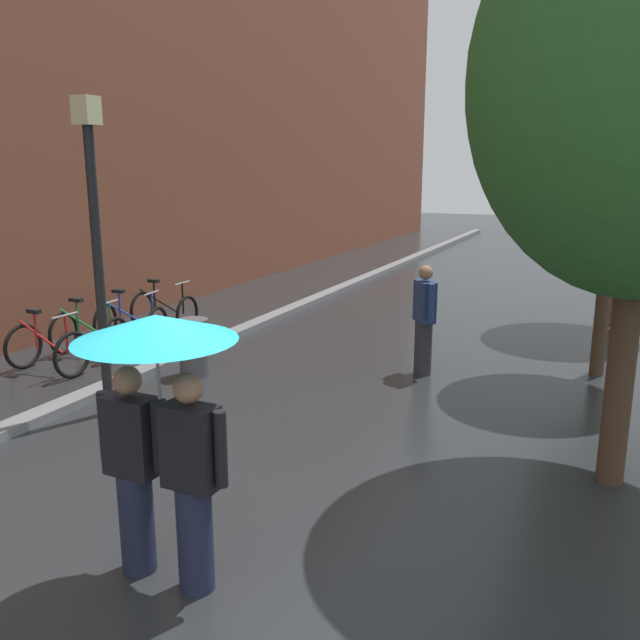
# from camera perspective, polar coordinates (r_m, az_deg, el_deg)

# --- Properties ---
(ground_plane) EXTENTS (80.00, 80.00, 0.00)m
(ground_plane) POSITION_cam_1_polar(r_m,az_deg,el_deg) (5.76, -12.39, -18.79)
(ground_plane) COLOR #26282B
(building_facade) EXTENTS (8.00, 36.00, 10.88)m
(building_facade) POSITION_cam_1_polar(r_m,az_deg,el_deg) (19.18, -19.82, 19.62)
(building_facade) COLOR brown
(building_facade) RESTS_ON ground
(kerb_strip) EXTENTS (0.30, 36.00, 0.12)m
(kerb_strip) POSITION_cam_1_polar(r_m,az_deg,el_deg) (15.48, 0.23, 2.08)
(kerb_strip) COLOR slate
(kerb_strip) RESTS_ON ground
(street_tree_1) EXTENTS (2.32, 2.32, 5.16)m
(street_tree_1) POSITION_cam_1_polar(r_m,az_deg,el_deg) (10.29, 24.75, 17.13)
(street_tree_1) COLOR #473323
(street_tree_1) RESTS_ON ground
(street_tree_2) EXTENTS (2.63, 2.63, 5.49)m
(street_tree_2) POSITION_cam_1_polar(r_m,az_deg,el_deg) (13.79, 25.11, 15.83)
(street_tree_2) COLOR #473323
(street_tree_2) RESTS_ON ground
(parked_bicycle_0) EXTENTS (1.10, 0.74, 0.96)m
(parked_bicycle_0) POSITION_cam_1_polar(r_m,az_deg,el_deg) (10.63, -22.53, -2.32)
(parked_bicycle_0) COLOR black
(parked_bicycle_0) RESTS_ON ground
(parked_bicycle_1) EXTENTS (1.14, 0.79, 0.96)m
(parked_bicycle_1) POSITION_cam_1_polar(r_m,az_deg,el_deg) (11.31, -19.34, -1.17)
(parked_bicycle_1) COLOR black
(parked_bicycle_1) RESTS_ON ground
(parked_bicycle_2) EXTENTS (1.17, 0.85, 0.96)m
(parked_bicycle_2) POSITION_cam_1_polar(r_m,az_deg,el_deg) (11.89, -16.03, -0.26)
(parked_bicycle_2) COLOR black
(parked_bicycle_2) RESTS_ON ground
(parked_bicycle_3) EXTENTS (1.11, 0.74, 0.96)m
(parked_bicycle_3) POSITION_cam_1_polar(r_m,az_deg,el_deg) (12.77, -13.33, 0.81)
(parked_bicycle_3) COLOR black
(parked_bicycle_3) RESTS_ON ground
(couple_under_umbrella) EXTENTS (1.14, 1.14, 2.03)m
(couple_under_umbrella) POSITION_cam_1_polar(r_m,az_deg,el_deg) (4.83, -13.74, -7.24)
(couple_under_umbrella) COLOR #1E233D
(couple_under_umbrella) RESTS_ON ground
(street_lamp_post) EXTENTS (0.24, 0.24, 3.80)m
(street_lamp_post) POSITION_cam_1_polar(r_m,az_deg,el_deg) (8.27, -18.82, 7.10)
(street_lamp_post) COLOR black
(street_lamp_post) RESTS_ON ground
(litter_bin) EXTENTS (0.44, 0.44, 0.85)m
(litter_bin) POSITION_cam_1_polar(r_m,az_deg,el_deg) (9.89, -10.84, -2.33)
(litter_bin) COLOR #4C4C51
(litter_bin) RESTS_ON ground
(pedestrian_walking_midground) EXTENTS (0.41, 0.49, 1.63)m
(pedestrian_walking_midground) POSITION_cam_1_polar(r_m,az_deg,el_deg) (9.79, 8.99, 0.04)
(pedestrian_walking_midground) COLOR #2D2D33
(pedestrian_walking_midground) RESTS_ON ground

